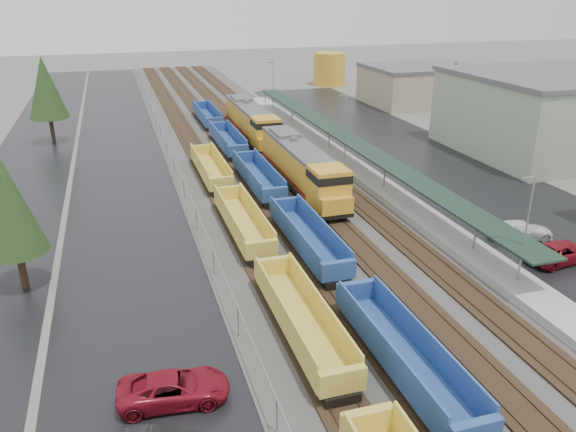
# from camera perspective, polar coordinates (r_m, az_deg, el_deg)

# --- Properties ---
(ballast_strip) EXTENTS (20.00, 160.00, 0.08)m
(ballast_strip) POSITION_cam_1_polar(r_m,az_deg,el_deg) (71.17, -4.50, 6.87)
(ballast_strip) COLOR #302D2B
(ballast_strip) RESTS_ON ground
(trackbed) EXTENTS (14.60, 160.00, 0.22)m
(trackbed) POSITION_cam_1_polar(r_m,az_deg,el_deg) (71.14, -4.51, 6.96)
(trackbed) COLOR black
(trackbed) RESTS_ON ground
(west_parking_lot) EXTENTS (10.00, 160.00, 0.02)m
(west_parking_lot) POSITION_cam_1_polar(r_m,az_deg,el_deg) (69.62, -16.68, 5.62)
(west_parking_lot) COLOR black
(west_parking_lot) RESTS_ON ground
(west_road) EXTENTS (9.00, 160.00, 0.02)m
(west_road) POSITION_cam_1_polar(r_m,az_deg,el_deg) (70.35, -24.83, 4.65)
(west_road) COLOR black
(west_road) RESTS_ON ground
(east_commuter_lot) EXTENTS (16.00, 100.00, 0.02)m
(east_commuter_lot) POSITION_cam_1_polar(r_m,az_deg,el_deg) (68.93, 13.11, 5.82)
(east_commuter_lot) COLOR black
(east_commuter_lot) RESTS_ON ground
(station_platform) EXTENTS (3.00, 80.00, 8.00)m
(station_platform) POSITION_cam_1_polar(r_m,az_deg,el_deg) (64.59, 5.78, 5.87)
(station_platform) COLOR #9E9B93
(station_platform) RESTS_ON ground
(chainlink_fence) EXTENTS (0.08, 160.04, 2.02)m
(chainlink_fence) POSITION_cam_1_polar(r_m,az_deg,el_deg) (67.90, -12.14, 7.06)
(chainlink_fence) COLOR gray
(chainlink_fence) RESTS_ON ground
(distant_hills) EXTENTS (301.00, 140.00, 25.20)m
(distant_hills) POSITION_cam_1_polar(r_m,az_deg,el_deg) (226.52, -1.88, 17.44)
(distant_hills) COLOR #4C5C48
(distant_hills) RESTS_ON ground
(tree_west_near) EXTENTS (3.96, 3.96, 9.00)m
(tree_west_near) POSITION_cam_1_polar(r_m,az_deg,el_deg) (39.89, -26.42, 0.83)
(tree_west_near) COLOR #332316
(tree_west_near) RESTS_ON ground
(tree_west_far) EXTENTS (4.84, 4.84, 11.00)m
(tree_west_far) POSITION_cam_1_polar(r_m,az_deg,el_deg) (78.34, -23.42, 11.88)
(tree_west_far) COLOR #332316
(tree_west_far) RESTS_ON ground
(tree_east) EXTENTS (4.40, 4.40, 10.00)m
(tree_east) POSITION_cam_1_polar(r_m,az_deg,el_deg) (78.85, 16.44, 12.35)
(tree_east) COLOR #332316
(tree_east) RESTS_ON ground
(locomotive_lead) EXTENTS (3.10, 20.42, 4.62)m
(locomotive_lead) POSITION_cam_1_polar(r_m,az_deg,el_deg) (55.18, 1.45, 4.99)
(locomotive_lead) COLOR black
(locomotive_lead) RESTS_ON ground
(locomotive_trail) EXTENTS (3.10, 20.42, 4.62)m
(locomotive_trail) POSITION_cam_1_polar(r_m,az_deg,el_deg) (74.72, -3.73, 9.54)
(locomotive_trail) COLOR black
(locomotive_trail) RESTS_ON ground
(well_string_yellow) EXTENTS (2.44, 73.55, 2.16)m
(well_string_yellow) POSITION_cam_1_polar(r_m,az_deg,el_deg) (32.76, 1.35, -10.47)
(well_string_yellow) COLOR gold
(well_string_yellow) RESTS_ON ground
(well_string_blue) EXTENTS (2.48, 105.13, 2.20)m
(well_string_blue) POSITION_cam_1_polar(r_m,az_deg,el_deg) (42.69, 1.98, -2.25)
(well_string_blue) COLOR navy
(well_string_blue) RESTS_ON ground
(storage_tank) EXTENTS (6.46, 6.46, 6.46)m
(storage_tank) POSITION_cam_1_polar(r_m,az_deg,el_deg) (119.51, 4.22, 14.67)
(storage_tank) COLOR gold
(storage_tank) RESTS_ON ground
(parked_car_west_c) EXTENTS (2.96, 5.59, 1.50)m
(parked_car_west_c) POSITION_cam_1_polar(r_m,az_deg,el_deg) (28.99, -11.53, -16.79)
(parked_car_west_c) COLOR maroon
(parked_car_west_c) RESTS_ON ground
(parked_car_east_b) EXTENTS (3.07, 5.63, 1.50)m
(parked_car_east_b) POSITION_cam_1_polar(r_m,az_deg,el_deg) (45.88, 25.93, -3.33)
(parked_car_east_b) COLOR maroon
(parked_car_east_b) RESTS_ON ground
(parked_car_east_c) EXTENTS (3.15, 5.27, 1.43)m
(parked_car_east_c) POSITION_cam_1_polar(r_m,az_deg,el_deg) (48.73, 22.63, -1.36)
(parked_car_east_c) COLOR silver
(parked_car_east_c) RESTS_ON ground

